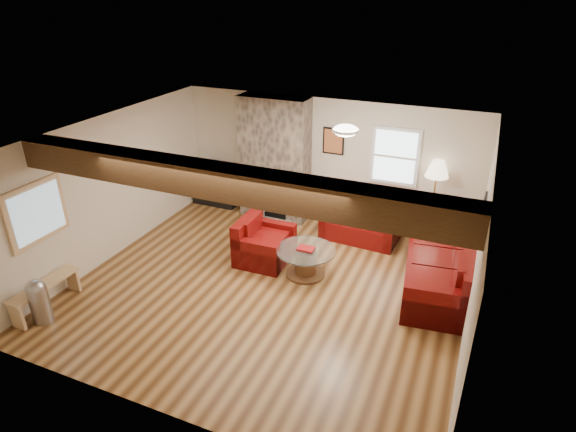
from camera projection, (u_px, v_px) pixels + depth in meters
name	position (u px, v px, depth m)	size (l,w,h in m)	color
room	(266.00, 218.00, 7.23)	(8.00, 8.00, 8.00)	#512F15
oak_beam	(220.00, 181.00, 5.73)	(6.00, 0.36, 0.38)	#372110
chimney_breast	(274.00, 161.00, 9.66)	(1.40, 0.67, 2.50)	#3A342C
back_window	(395.00, 157.00, 8.87)	(0.90, 0.08, 1.10)	silver
hatch_window	(37.00, 213.00, 6.94)	(0.08, 1.00, 0.90)	tan
ceiling_dome	(346.00, 132.00, 7.14)	(0.40, 0.40, 0.18)	white
artwork_back	(333.00, 141.00, 9.22)	(0.42, 0.06, 0.52)	black
artwork_right	(482.00, 214.00, 6.22)	(0.06, 0.55, 0.42)	black
sofa_three	(438.00, 263.00, 7.61)	(2.32, 0.97, 0.90)	#420407
loveseat	(361.00, 220.00, 9.13)	(1.42, 0.82, 0.76)	#420407
armchair_red	(265.00, 240.00, 8.39)	(0.97, 0.85, 0.78)	#420407
coffee_table	(306.00, 262.00, 8.02)	(0.99, 0.99, 0.52)	#4D2F18
tv_cabinet	(216.00, 193.00, 10.62)	(0.98, 0.39, 0.49)	black
television	(215.00, 173.00, 10.41)	(0.82, 0.11, 0.47)	black
floor_lamp	(437.00, 174.00, 8.53)	(0.42, 0.42, 1.63)	tan
pine_bench	(46.00, 296.00, 7.20)	(0.26, 1.13, 0.42)	tan
pedal_bin	(39.00, 301.00, 6.87)	(0.28, 0.28, 0.70)	#A4A5A9
coal_bucket	(258.00, 217.00, 9.76)	(0.34, 0.34, 0.32)	gray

